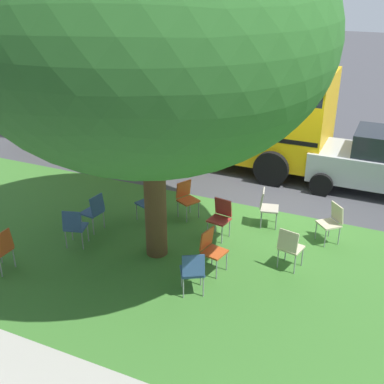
{
  "coord_description": "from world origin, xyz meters",
  "views": [
    {
      "loc": [
        -2.58,
        10.5,
        5.34
      ],
      "look_at": [
        1.31,
        1.85,
        0.93
      ],
      "focal_mm": 44.61,
      "sensor_mm": 36.0,
      "label": 1
    }
  ],
  "objects_px": {
    "chair_8": "(74,225)",
    "chair_9": "(267,205)",
    "chair_6": "(290,246)",
    "chair_1": "(193,270)",
    "school_bus": "(161,97)",
    "chair_0": "(94,210)",
    "chair_3": "(149,199)",
    "chair_4": "(211,248)",
    "chair_10": "(1,248)",
    "chair_7": "(332,220)",
    "chair_2": "(186,197)",
    "chair_5": "(221,216)",
    "street_tree": "(149,34)"
  },
  "relations": [
    {
      "from": "chair_8",
      "to": "chair_9",
      "type": "height_order",
      "value": "same"
    },
    {
      "from": "chair_6",
      "to": "chair_8",
      "type": "xyz_separation_m",
      "value": [
        4.3,
        1.04,
        0.0
      ]
    },
    {
      "from": "chair_1",
      "to": "school_bus",
      "type": "height_order",
      "value": "school_bus"
    },
    {
      "from": "chair_1",
      "to": "school_bus",
      "type": "distance_m",
      "value": 7.84
    },
    {
      "from": "chair_0",
      "to": "chair_3",
      "type": "distance_m",
      "value": 1.3
    },
    {
      "from": "chair_4",
      "to": "chair_10",
      "type": "distance_m",
      "value": 4.04
    },
    {
      "from": "chair_0",
      "to": "chair_9",
      "type": "distance_m",
      "value": 3.87
    },
    {
      "from": "school_bus",
      "to": "chair_7",
      "type": "bearing_deg",
      "value": 148.49
    },
    {
      "from": "chair_2",
      "to": "chair_5",
      "type": "distance_m",
      "value": 1.21
    },
    {
      "from": "chair_3",
      "to": "chair_4",
      "type": "relative_size",
      "value": 1.0
    },
    {
      "from": "chair_0",
      "to": "school_bus",
      "type": "distance_m",
      "value": 5.61
    },
    {
      "from": "chair_5",
      "to": "chair_9",
      "type": "distance_m",
      "value": 1.18
    },
    {
      "from": "chair_6",
      "to": "chair_10",
      "type": "distance_m",
      "value": 5.56
    },
    {
      "from": "school_bus",
      "to": "street_tree",
      "type": "bearing_deg",
      "value": 116.53
    },
    {
      "from": "street_tree",
      "to": "chair_6",
      "type": "bearing_deg",
      "value": -168.08
    },
    {
      "from": "chair_6",
      "to": "chair_8",
      "type": "relative_size",
      "value": 1.0
    },
    {
      "from": "chair_0",
      "to": "chair_2",
      "type": "relative_size",
      "value": 1.0
    },
    {
      "from": "chair_0",
      "to": "chair_8",
      "type": "distance_m",
      "value": 0.76
    },
    {
      "from": "chair_1",
      "to": "chair_10",
      "type": "height_order",
      "value": "same"
    },
    {
      "from": "chair_0",
      "to": "chair_2",
      "type": "height_order",
      "value": "same"
    },
    {
      "from": "chair_9",
      "to": "chair_0",
      "type": "bearing_deg",
      "value": 27.69
    },
    {
      "from": "chair_5",
      "to": "chair_2",
      "type": "bearing_deg",
      "value": -27.4
    },
    {
      "from": "chair_0",
      "to": "chair_5",
      "type": "xyz_separation_m",
      "value": [
        -2.66,
        -0.9,
        0.0
      ]
    },
    {
      "from": "chair_3",
      "to": "chair_9",
      "type": "distance_m",
      "value": 2.71
    },
    {
      "from": "chair_2",
      "to": "chair_7",
      "type": "height_order",
      "value": "same"
    },
    {
      "from": "chair_3",
      "to": "chair_8",
      "type": "relative_size",
      "value": 1.0
    },
    {
      "from": "chair_5",
      "to": "chair_6",
      "type": "relative_size",
      "value": 1.0
    },
    {
      "from": "chair_10",
      "to": "chair_7",
      "type": "bearing_deg",
      "value": -146.19
    },
    {
      "from": "chair_6",
      "to": "chair_8",
      "type": "height_order",
      "value": "same"
    },
    {
      "from": "chair_1",
      "to": "street_tree",
      "type": "bearing_deg",
      "value": -37.75
    },
    {
      "from": "chair_6",
      "to": "chair_10",
      "type": "relative_size",
      "value": 1.0
    },
    {
      "from": "chair_3",
      "to": "chair_8",
      "type": "height_order",
      "value": "same"
    },
    {
      "from": "chair_2",
      "to": "chair_5",
      "type": "bearing_deg",
      "value": 152.6
    },
    {
      "from": "chair_8",
      "to": "school_bus",
      "type": "height_order",
      "value": "school_bus"
    },
    {
      "from": "street_tree",
      "to": "chair_3",
      "type": "distance_m",
      "value": 4.13
    },
    {
      "from": "chair_9",
      "to": "school_bus",
      "type": "relative_size",
      "value": 0.08
    },
    {
      "from": "chair_10",
      "to": "chair_6",
      "type": "bearing_deg",
      "value": -154.91
    },
    {
      "from": "chair_2",
      "to": "chair_3",
      "type": "distance_m",
      "value": 0.88
    },
    {
      "from": "chair_9",
      "to": "street_tree",
      "type": "bearing_deg",
      "value": 50.37
    },
    {
      "from": "chair_9",
      "to": "chair_3",
      "type": "bearing_deg",
      "value": 17.72
    },
    {
      "from": "chair_3",
      "to": "school_bus",
      "type": "relative_size",
      "value": 0.08
    },
    {
      "from": "chair_0",
      "to": "chair_1",
      "type": "distance_m",
      "value": 3.21
    },
    {
      "from": "chair_7",
      "to": "school_bus",
      "type": "relative_size",
      "value": 0.08
    },
    {
      "from": "street_tree",
      "to": "school_bus",
      "type": "bearing_deg",
      "value": -63.47
    },
    {
      "from": "chair_3",
      "to": "chair_10",
      "type": "xyz_separation_m",
      "value": [
        1.55,
        3.05,
        0.0
      ]
    },
    {
      "from": "chair_4",
      "to": "chair_6",
      "type": "distance_m",
      "value": 1.52
    },
    {
      "from": "chair_1",
      "to": "chair_10",
      "type": "bearing_deg",
      "value": 12.88
    },
    {
      "from": "street_tree",
      "to": "chair_7",
      "type": "distance_m",
      "value": 5.36
    },
    {
      "from": "street_tree",
      "to": "school_bus",
      "type": "distance_m",
      "value": 6.81
    },
    {
      "from": "chair_0",
      "to": "chair_10",
      "type": "height_order",
      "value": "same"
    }
  ]
}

